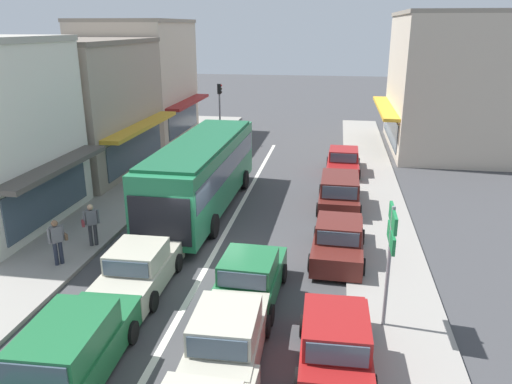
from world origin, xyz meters
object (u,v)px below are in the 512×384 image
object	(u,v)px
city_bus	(202,170)
parked_sedan_kerb_second	(338,241)
sedan_adjacent_lane_trail	(139,269)
directional_road_sign	(391,239)
sedan_queue_far_back	(249,280)
parked_hatchback_kerb_front	(335,342)
pedestrian_with_handbag_near	(91,222)
pedestrian_browsing_midblock	(57,239)
hatchback_behind_bus_mid	(228,337)
parked_sedan_kerb_rear	(343,162)
traffic_light_downstreet	(220,103)
parked_wagon_kerb_third	(339,192)
wagon_queue_gap_filler	(72,350)

from	to	relation	value
city_bus	parked_sedan_kerb_second	world-z (taller)	city_bus
sedan_adjacent_lane_trail	directional_road_sign	xyz separation A→B (m)	(7.50, -1.07, 2.04)
sedan_queue_far_back	parked_sedan_kerb_second	world-z (taller)	same
parked_hatchback_kerb_front	parked_sedan_kerb_second	bearing A→B (deg)	89.57
pedestrian_with_handbag_near	pedestrian_browsing_midblock	world-z (taller)	same
hatchback_behind_bus_mid	parked_sedan_kerb_rear	bearing A→B (deg)	80.57
parked_sedan_kerb_second	pedestrian_with_handbag_near	world-z (taller)	pedestrian_with_handbag_near
hatchback_behind_bus_mid	traffic_light_downstreet	bearing A→B (deg)	103.47
parked_wagon_kerb_third	directional_road_sign	xyz separation A→B (m)	(1.25, -9.58, 1.96)
parked_sedan_kerb_second	directional_road_sign	bearing A→B (deg)	-73.48
wagon_queue_gap_filler	traffic_light_downstreet	distance (m)	24.98
parked_wagon_kerb_third	pedestrian_with_handbag_near	bearing A→B (deg)	-146.72
parked_sedan_kerb_second	hatchback_behind_bus_mid	bearing A→B (deg)	-112.57
parked_sedan_kerb_rear	parked_sedan_kerb_second	bearing A→B (deg)	-91.16
parked_sedan_kerb_second	parked_wagon_kerb_third	xyz separation A→B (m)	(0.02, 5.28, 0.08)
city_bus	directional_road_sign	bearing A→B (deg)	-48.67
wagon_queue_gap_filler	pedestrian_with_handbag_near	bearing A→B (deg)	113.07
parked_hatchback_kerb_front	directional_road_sign	world-z (taller)	directional_road_sign
sedan_queue_far_back	parked_sedan_kerb_rear	distance (m)	14.61
parked_sedan_kerb_second	parked_sedan_kerb_rear	world-z (taller)	same
parked_wagon_kerb_third	parked_sedan_kerb_rear	world-z (taller)	parked_wagon_kerb_third
sedan_adjacent_lane_trail	traffic_light_downstreet	xyz separation A→B (m)	(-2.11, 20.49, 2.19)
wagon_queue_gap_filler	parked_hatchback_kerb_front	bearing A→B (deg)	12.38
traffic_light_downstreet	pedestrian_browsing_midblock	distance (m)	19.70
pedestrian_browsing_midblock	hatchback_behind_bus_mid	bearing A→B (deg)	-30.80
parked_sedan_kerb_second	parked_wagon_kerb_third	world-z (taller)	parked_wagon_kerb_third
parked_hatchback_kerb_front	pedestrian_with_handbag_near	bearing A→B (deg)	148.61
sedan_adjacent_lane_trail	pedestrian_browsing_midblock	xyz separation A→B (m)	(-3.27, 0.90, 0.40)
parked_hatchback_kerb_front	sedan_adjacent_lane_trail	bearing A→B (deg)	154.34
parked_wagon_kerb_third	traffic_light_downstreet	distance (m)	14.75
sedan_adjacent_lane_trail	traffic_light_downstreet	world-z (taller)	traffic_light_downstreet
parked_wagon_kerb_third	city_bus	bearing A→B (deg)	-168.57
parked_sedan_kerb_rear	pedestrian_with_handbag_near	distance (m)	14.90
city_bus	pedestrian_with_handbag_near	distance (m)	5.67
parked_sedan_kerb_second	traffic_light_downstreet	distance (m)	19.29
wagon_queue_gap_filler	pedestrian_browsing_midblock	xyz separation A→B (m)	(-3.34, 5.20, 0.32)
parked_wagon_kerb_third	pedestrian_browsing_midblock	world-z (taller)	pedestrian_browsing_midblock
parked_hatchback_kerb_front	parked_wagon_kerb_third	bearing A→B (deg)	89.65
city_bus	directional_road_sign	xyz separation A→B (m)	(7.35, -8.35, 0.82)
pedestrian_with_handbag_near	wagon_queue_gap_filler	bearing A→B (deg)	-66.93
wagon_queue_gap_filler	pedestrian_browsing_midblock	distance (m)	6.19
parked_wagon_kerb_third	directional_road_sign	world-z (taller)	directional_road_sign
hatchback_behind_bus_mid	pedestrian_with_handbag_near	distance (m)	8.59
parked_wagon_kerb_third	pedestrian_with_handbag_near	distance (m)	10.88
parked_sedan_kerb_second	pedestrian_with_handbag_near	xyz separation A→B (m)	(-9.07, -0.69, 0.40)
sedan_queue_far_back	directional_road_sign	size ratio (longest dim) A/B	1.18
sedan_queue_far_back	pedestrian_browsing_midblock	bearing A→B (deg)	171.36
parked_sedan_kerb_rear	pedestrian_browsing_midblock	distance (m)	16.46
parked_sedan_kerb_second	directional_road_sign	xyz separation A→B (m)	(1.28, -4.30, 2.04)
pedestrian_with_handbag_near	parked_sedan_kerb_rear	bearing A→B (deg)	51.40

